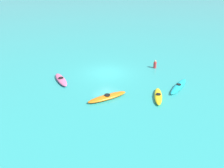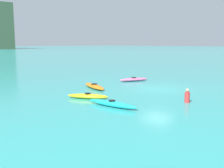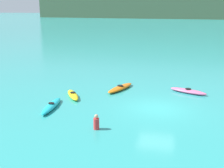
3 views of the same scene
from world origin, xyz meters
name	(u,v)px [view 2 (image 2 of 3)]	position (x,y,z in m)	size (l,w,h in m)	color
ground_plane	(157,89)	(0.00, 0.00, 0.00)	(600.00, 600.00, 0.00)	teal
kayak_orange	(94,86)	(-3.31, 3.87, 0.16)	(1.92, 3.50, 0.37)	orange
kayak_pink	(134,79)	(2.12, 4.13, 0.16)	(3.01, 1.87, 0.37)	pink
kayak_cyan	(112,104)	(-6.96, -1.54, 0.16)	(0.91, 3.48, 0.37)	#19B7C6
kayak_yellow	(88,96)	(-6.43, 1.15, 0.16)	(1.94, 2.67, 0.37)	yellow
person_near_shore	(187,96)	(-3.06, -4.19, 0.39)	(0.41, 0.41, 0.88)	red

